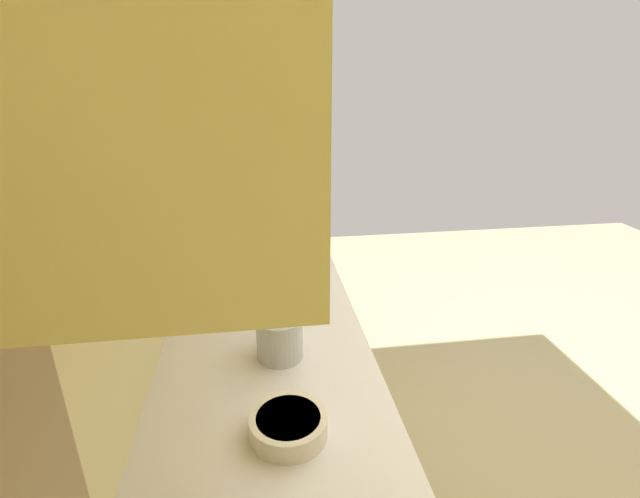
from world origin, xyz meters
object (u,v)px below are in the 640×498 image
(microwave, at_px, (253,218))
(oven_range, at_px, (266,261))
(kettle, at_px, (280,337))
(bowl, at_px, (288,424))

(microwave, bearing_deg, oven_range, -3.43)
(kettle, bearing_deg, oven_range, 0.21)
(microwave, relative_size, kettle, 2.61)
(microwave, distance_m, kettle, 0.79)
(bowl, bearing_deg, kettle, 0.00)
(oven_range, height_order, kettle, oven_range)
(bowl, xyz_separation_m, kettle, (0.30, 0.00, 0.03))
(oven_range, height_order, bowl, oven_range)
(bowl, relative_size, kettle, 0.98)
(oven_range, relative_size, kettle, 6.10)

